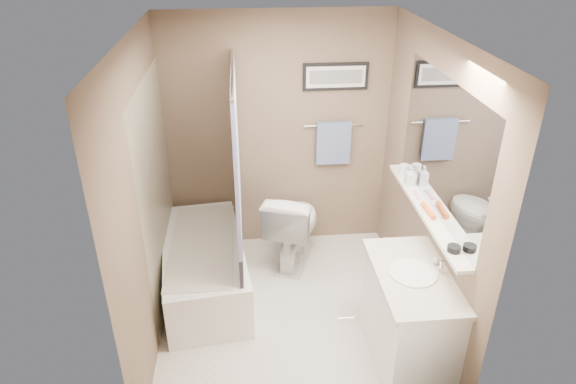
{
  "coord_description": "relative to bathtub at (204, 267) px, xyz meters",
  "views": [
    {
      "loc": [
        -0.34,
        -3.47,
        3.08
      ],
      "look_at": [
        0.0,
        0.15,
        1.15
      ],
      "focal_mm": 32.0,
      "sensor_mm": 36.0,
      "label": 1
    }
  ],
  "objects": [
    {
      "name": "ground",
      "position": [
        0.75,
        -0.44,
        -0.25
      ],
      "size": [
        2.5,
        2.5,
        0.0
      ],
      "primitive_type": "plane",
      "color": "silver",
      "rests_on": "ground"
    },
    {
      "name": "ceiling",
      "position": [
        0.75,
        -0.44,
        2.13
      ],
      "size": [
        2.2,
        2.5,
        0.04
      ],
      "primitive_type": "cube",
      "color": "white",
      "rests_on": "wall_back"
    },
    {
      "name": "wall_back",
      "position": [
        0.75,
        0.79,
        0.95
      ],
      "size": [
        2.2,
        0.04,
        2.4
      ],
      "primitive_type": "cube",
      "color": "brown",
      "rests_on": "ground"
    },
    {
      "name": "wall_front",
      "position": [
        0.75,
        -1.67,
        0.95
      ],
      "size": [
        2.2,
        0.04,
        2.4
      ],
      "primitive_type": "cube",
      "color": "brown",
      "rests_on": "ground"
    },
    {
      "name": "wall_left",
      "position": [
        -0.33,
        -0.44,
        0.95
      ],
      "size": [
        0.04,
        2.5,
        2.4
      ],
      "primitive_type": "cube",
      "color": "brown",
      "rests_on": "ground"
    },
    {
      "name": "wall_right",
      "position": [
        1.83,
        -0.44,
        0.95
      ],
      "size": [
        0.04,
        2.5,
        2.4
      ],
      "primitive_type": "cube",
      "color": "brown",
      "rests_on": "ground"
    },
    {
      "name": "tile_surround",
      "position": [
        -0.34,
        0.06,
        0.75
      ],
      "size": [
        0.02,
        1.55,
        2.0
      ],
      "primitive_type": "cube",
      "color": "tan",
      "rests_on": "wall_left"
    },
    {
      "name": "curtain_rod",
      "position": [
        0.35,
        0.06,
        1.8
      ],
      "size": [
        0.02,
        1.55,
        0.02
      ],
      "primitive_type": "cylinder",
      "rotation": [
        1.57,
        0.0,
        0.0
      ],
      "color": "silver",
      "rests_on": "wall_left"
    },
    {
      "name": "curtain_upper",
      "position": [
        0.35,
        0.06,
        1.15
      ],
      "size": [
        0.03,
        1.45,
        1.28
      ],
      "primitive_type": "cube",
      "color": "white",
      "rests_on": "curtain_rod"
    },
    {
      "name": "curtain_lower",
      "position": [
        0.35,
        0.06,
        0.33
      ],
      "size": [
        0.03,
        1.45,
        0.36
      ],
      "primitive_type": "cube",
      "color": "#222E40",
      "rests_on": "curtain_rod"
    },
    {
      "name": "mirror",
      "position": [
        1.84,
        -0.59,
        1.37
      ],
      "size": [
        0.02,
        1.6,
        1.0
      ],
      "primitive_type": "cube",
      "color": "silver",
      "rests_on": "wall_right"
    },
    {
      "name": "shelf",
      "position": [
        1.79,
        -0.59,
        0.85
      ],
      "size": [
        0.12,
        1.6,
        0.03
      ],
      "primitive_type": "cube",
      "color": "silver",
      "rests_on": "wall_right"
    },
    {
      "name": "towel_bar",
      "position": [
        1.3,
        0.78,
        1.05
      ],
      "size": [
        0.6,
        0.02,
        0.02
      ],
      "primitive_type": "cylinder",
      "rotation": [
        0.0,
        1.57,
        0.0
      ],
      "color": "silver",
      "rests_on": "wall_back"
    },
    {
      "name": "towel",
      "position": [
        1.3,
        0.76,
        0.87
      ],
      "size": [
        0.34,
        0.05,
        0.44
      ],
      "primitive_type": "cube",
      "color": "#91A8D3",
      "rests_on": "towel_bar"
    },
    {
      "name": "art_frame",
      "position": [
        1.3,
        0.8,
        1.53
      ],
      "size": [
        0.62,
        0.02,
        0.26
      ],
      "primitive_type": "cube",
      "color": "black",
      "rests_on": "wall_back"
    },
    {
      "name": "art_mat",
      "position": [
        1.3,
        0.78,
        1.53
      ],
      "size": [
        0.56,
        0.0,
        0.2
      ],
      "primitive_type": "cube",
      "color": "white",
      "rests_on": "art_frame"
    },
    {
      "name": "art_image",
      "position": [
        1.3,
        0.78,
        1.53
      ],
      "size": [
        0.5,
        0.0,
        0.13
      ],
      "primitive_type": "cube",
      "color": "#595959",
      "rests_on": "art_mat"
    },
    {
      "name": "door",
      "position": [
        1.3,
        -1.68,
        0.75
      ],
      "size": [
        0.8,
        0.02,
        2.0
      ],
      "primitive_type": "cube",
      "color": "silver",
      "rests_on": "wall_front"
    },
    {
      "name": "door_handle",
      "position": [
        0.97,
        -1.63,
        0.75
      ],
      "size": [
        0.1,
        0.02,
        0.02
      ],
      "primitive_type": "cylinder",
      "rotation": [
        0.0,
        1.57,
        0.0
      ],
      "color": "silver",
      "rests_on": "door"
    },
    {
      "name": "bathtub",
      "position": [
        0.0,
        0.0,
        0.0
      ],
      "size": [
        0.87,
        1.57,
        0.5
      ],
      "primitive_type": "cube",
      "rotation": [
        0.0,
        0.0,
        0.12
      ],
      "color": "white",
      "rests_on": "ground"
    },
    {
      "name": "tub_rim",
      "position": [
        -0.0,
        0.0,
        0.25
      ],
      "size": [
        0.56,
        1.36,
        0.02
      ],
      "primitive_type": "cube",
      "color": "beige",
      "rests_on": "bathtub"
    },
    {
      "name": "toilet",
      "position": [
        0.87,
        0.4,
        0.16
      ],
      "size": [
        0.7,
        0.9,
        0.81
      ],
      "primitive_type": "imported",
      "rotation": [
        0.0,
        0.0,
        2.79
      ],
      "color": "white",
      "rests_on": "ground"
    },
    {
      "name": "vanity",
      "position": [
        1.6,
        -1.03,
        0.15
      ],
      "size": [
        0.52,
        0.91,
        0.8
      ],
      "primitive_type": "cube",
      "rotation": [
        0.0,
        0.0,
        0.02
      ],
      "color": "white",
      "rests_on": "ground"
    },
    {
      "name": "countertop",
      "position": [
        1.59,
        -1.03,
        0.57
      ],
      "size": [
        0.54,
        0.96,
        0.04
      ],
      "primitive_type": "cube",
      "color": "beige",
      "rests_on": "vanity"
    },
    {
      "name": "sink_basin",
      "position": [
        1.58,
        -1.03,
        0.6
      ],
      "size": [
        0.34,
        0.34,
        0.01
      ],
      "primitive_type": "cylinder",
      "color": "white",
      "rests_on": "countertop"
    },
    {
      "name": "faucet_spout",
      "position": [
        1.78,
        -1.03,
        0.64
      ],
      "size": [
        0.02,
        0.02,
        0.1
      ],
      "primitive_type": "cylinder",
      "color": "silver",
      "rests_on": "countertop"
    },
    {
      "name": "faucet_knob",
      "position": [
        1.78,
        -0.93,
        0.62
      ],
      "size": [
        0.05,
        0.05,
        0.05
      ],
      "primitive_type": "sphere",
      "color": "silver",
      "rests_on": "countertop"
    },
    {
      "name": "candle_bowl_near",
      "position": [
        1.79,
        -1.17,
        0.89
      ],
      "size": [
        0.09,
        0.09,
        0.04
      ],
      "primitive_type": "cylinder",
      "color": "black",
      "rests_on": "shelf"
    },
    {
      "name": "hair_brush_front",
      "position": [
        1.79,
        -0.65,
        0.89
      ],
      "size": [
        0.05,
        0.22,
        0.04
      ],
      "primitive_type": "cylinder",
      "rotation": [
        1.57,
        0.0,
        0.05
      ],
      "color": "orange",
      "rests_on": "shelf"
    },
    {
      "name": "pink_comb",
      "position": [
        1.79,
        -0.38,
        0.87
      ],
      "size": [
        0.05,
        0.16,
        0.01
      ],
      "primitive_type": "cube",
      "rotation": [
        0.0,
        0.0,
        -0.12
      ],
      "color": "pink",
      "rests_on": "shelf"
    },
    {
      "name": "glass_jar",
      "position": [
        1.79,
        -0.01,
        0.92
      ],
      "size": [
        0.08,
        0.08,
        0.1
      ],
      "primitive_type": "cylinder",
      "color": "silver",
      "rests_on": "shelf"
    },
    {
      "name": "soap_bottle",
      "position": [
        1.79,
        -0.18,
        0.95
      ],
      "size": [
        0.08,
        0.08,
        0.16
      ],
      "primitive_type": "imported",
      "rotation": [
        0.0,
        0.0,
        0.02
      ],
      "color": "#999999",
      "rests_on": "shelf"
    }
  ]
}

